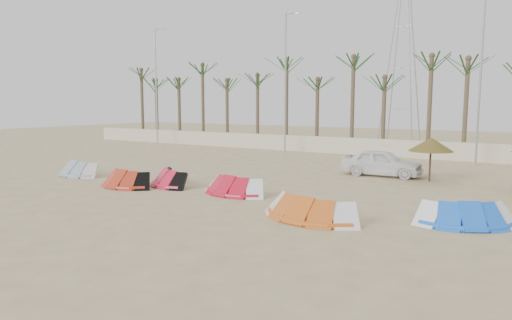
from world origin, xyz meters
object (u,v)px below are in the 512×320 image
Objects in this scene: kite_grey at (83,167)px; car at (382,163)px; kite_red_left at (130,178)px; kite_orange at (313,206)px; kite_red_right at (237,184)px; kite_blue at (468,212)px; kite_red_mid at (173,177)px; parasol_left at (431,145)px.

car reaches higher than kite_grey.
kite_red_left is 10.20m from kite_orange.
kite_red_right and kite_orange have the same top height.
kite_red_right is 9.48m from kite_blue.
kite_red_mid is at bearing 179.40° from kite_red_right.
kite_red_mid is 1.00× the size of kite_red_right.
kite_red_left is at bearing 174.66° from kite_orange.
kite_red_right and kite_blue have the same top height.
car is (-0.73, 10.53, 0.32)m from kite_orange.
kite_blue is at bearing -1.39° from kite_red_mid.
kite_red_mid is at bearing 41.12° from kite_red_left.
parasol_left is 0.52× the size of car.
kite_red_left is 15.17m from parasol_left.
car reaches higher than kite_orange.
car is at bearing 46.25° from kite_red_mid.
car is (7.87, 8.22, 0.32)m from kite_red_mid.
kite_red_right is 5.28m from kite_orange.
kite_grey is 1.11× the size of kite_red_left.
kite_red_mid is 0.94× the size of kite_blue.
kite_red_left is 1.38× the size of parasol_left.
kite_blue is 8.68m from parasol_left.
car is at bearing 122.45° from kite_blue.
kite_orange is 0.88× the size of car.
kite_blue is (14.86, 1.03, 0.00)m from kite_red_left.
kite_red_left is at bearing -176.02° from kite_blue.
kite_grey and kite_red_mid have the same top height.
kite_red_right is at bearing 178.30° from kite_blue.
parasol_left is (10.49, 7.75, 1.49)m from kite_red_mid.
kite_grey is at bearing -178.81° from kite_red_right.
kite_red_mid and kite_blue have the same top height.
kite_grey and kite_orange have the same top height.
car is (9.42, 9.58, 0.32)m from kite_red_left.
kite_red_mid is 0.79× the size of car.
kite_blue is 10.13m from car.
kite_orange and kite_blue have the same top height.
kite_red_left and kite_orange have the same top height.
kite_red_left is (4.95, -1.10, -0.00)m from kite_grey.
kite_orange is at bearing -25.37° from kite_red_right.
parasol_left is at bearing -102.74° from car.
kite_orange is 10.34m from parasol_left.
kite_grey is 1.52× the size of parasol_left.
kite_red_right is (10.33, 0.21, 0.00)m from kite_grey.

